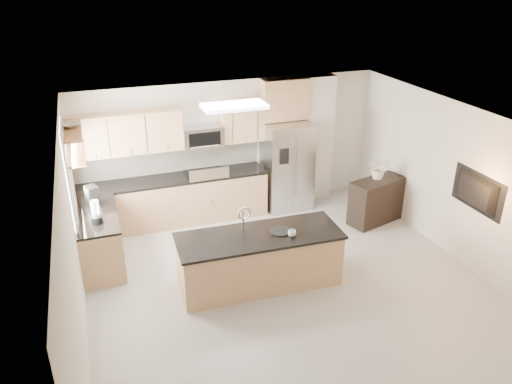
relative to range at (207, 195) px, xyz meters
name	(u,v)px	position (x,y,z in m)	size (l,w,h in m)	color
floor	(293,294)	(0.60, -2.92, -0.47)	(6.50, 6.50, 0.00)	#A4A09C
ceiling	(299,130)	(0.60, -2.92, 2.13)	(6.00, 6.50, 0.02)	white
wall_back	(230,146)	(0.60, 0.33, 0.83)	(6.00, 0.02, 2.60)	beige
wall_left	(73,256)	(-2.40, -2.92, 0.83)	(0.02, 6.50, 2.60)	beige
wall_right	(468,190)	(3.60, -2.92, 0.83)	(0.02, 6.50, 2.60)	beige
back_counter	(175,199)	(-0.63, 0.01, 0.00)	(3.55, 0.66, 1.44)	tan
left_counter	(100,239)	(-2.07, -1.07, -0.01)	(0.66, 1.50, 0.92)	tan
range	(207,195)	(0.00, 0.00, 0.00)	(0.76, 0.64, 1.14)	black
upper_cabinets	(164,130)	(-0.70, 0.16, 1.35)	(3.50, 0.33, 0.75)	tan
microwave	(202,137)	(0.00, 0.12, 1.16)	(0.76, 0.40, 0.40)	#ABABAD
refrigerator	(287,166)	(1.66, -0.05, 0.42)	(0.92, 0.78, 1.78)	#ABABAD
partition_column	(317,139)	(2.42, 0.18, 0.83)	(0.60, 0.30, 2.60)	silver
window	(69,175)	(-2.38, -1.07, 1.18)	(0.04, 1.15, 1.65)	white
shelf_lower	(75,153)	(-2.25, -0.97, 1.48)	(0.30, 1.20, 0.04)	olive
shelf_upper	(71,130)	(-2.25, -0.97, 1.85)	(0.30, 1.20, 0.04)	olive
ceiling_fixture	(234,106)	(0.20, -1.32, 2.09)	(1.00, 0.50, 0.06)	white
island	(259,259)	(0.21, -2.48, -0.04)	(2.54, 1.01, 1.29)	tan
credenza	(376,201)	(3.04, -1.26, -0.04)	(1.09, 0.46, 0.87)	black
cup	(292,233)	(0.65, -2.67, 0.45)	(0.12, 0.12, 0.10)	white
platter	(280,231)	(0.55, -2.49, 0.41)	(0.33, 0.33, 0.02)	black
blender	(96,214)	(-2.08, -1.39, 0.62)	(0.17, 0.17, 0.39)	black
kettle	(99,209)	(-2.02, -1.09, 0.55)	(0.18, 0.18, 0.22)	#ABABAD
coffee_maker	(92,196)	(-2.09, -0.70, 0.61)	(0.24, 0.26, 0.34)	black
bowl	(70,125)	(-2.25, -0.89, 1.91)	(0.36, 0.36, 0.09)	#ABABAD
flower_vase	(380,163)	(3.07, -1.19, 0.72)	(0.58, 0.51, 0.65)	white
television	(473,192)	(3.51, -3.12, 0.88)	(1.08, 0.14, 0.62)	black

